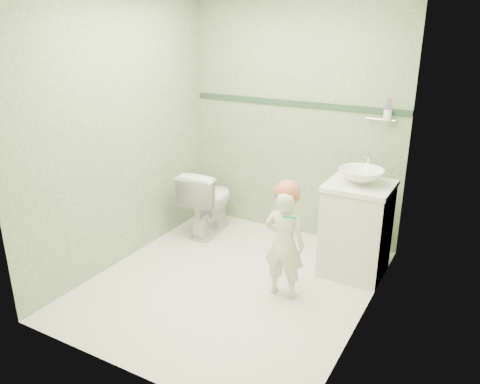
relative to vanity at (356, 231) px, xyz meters
The scene contains 12 objects.
ground 1.16m from the vanity, 140.19° to the right, with size 2.50×2.50×0.00m, color silver.
room_shell 1.35m from the vanity, 140.19° to the right, with size 2.50×2.54×2.40m.
trim_stripe 1.38m from the vanity, 147.36° to the left, with size 2.20×0.02×0.05m, color #294431.
vanity is the anchor object (origin of this frame).
counter 0.41m from the vanity, ahead, with size 0.54×0.52×0.04m, color white.
basin 0.49m from the vanity, ahead, with size 0.37×0.37×0.13m, color white.
faucet 0.60m from the vanity, 90.00° to the left, with size 0.03×0.13×0.18m.
cup_holder 1.05m from the vanity, 83.74° to the left, with size 0.26×0.07×0.21m.
toilet 1.58m from the vanity, behind, with size 0.39×0.68×0.69m, color white.
toddler 0.75m from the vanity, 121.34° to the right, with size 0.33×0.22×0.91m, color white.
hair_cap 0.87m from the vanity, 122.36° to the right, with size 0.20×0.20×0.20m, color #BA5D44.
teal_toothbrush 0.89m from the vanity, 112.17° to the right, with size 0.11×0.13×0.08m.
Camera 1 is at (1.79, -3.04, 2.12)m, focal length 35.51 mm.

